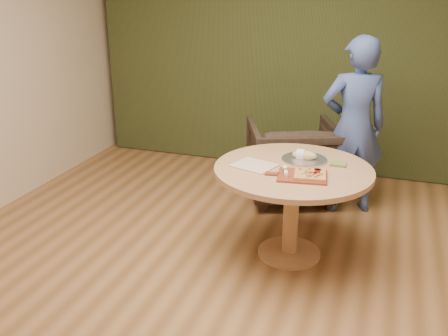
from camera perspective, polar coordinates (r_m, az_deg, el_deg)
room_shell at (r=2.92m, az=-1.25°, el=7.26°), size 5.04×6.04×2.84m
curtain at (r=5.69m, az=9.09°, el=13.58°), size 4.80×0.14×2.78m
pedestal_table at (r=3.86m, az=7.83°, el=-1.89°), size 1.20×1.20×0.75m
pizza_paddle at (r=3.63m, az=8.78°, el=-0.90°), size 0.46×0.33×0.01m
flatbread_pizza at (r=3.61m, az=9.83°, el=-0.73°), size 0.25×0.25×0.04m
cutlery_roll at (r=3.65m, az=7.06°, el=-0.31°), size 0.08×0.20×0.03m
newspaper at (r=3.80m, az=3.46°, el=0.29°), size 0.36×0.33×0.01m
serving_tray at (r=3.96m, az=9.15°, el=0.96°), size 0.36×0.36×0.02m
bread_roll at (r=3.95m, az=9.05°, el=1.47°), size 0.19×0.09×0.09m
green_packet at (r=3.91m, az=12.90°, el=0.45°), size 0.12×0.10×0.02m
armchair at (r=5.02m, az=7.78°, el=1.32°), size 1.07×1.04×0.86m
person_standing at (r=4.72m, az=14.61°, el=4.58°), size 0.70×0.58×1.65m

